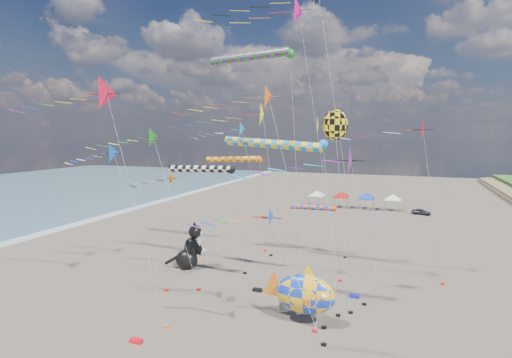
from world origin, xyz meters
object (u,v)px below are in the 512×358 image
object	(u,v)px
child_blue	(286,299)
parked_car	(421,212)
person_adult	(282,303)
fish_inflatable	(304,294)
child_green	(306,308)
cat_inflatable	(189,246)

from	to	relation	value
child_blue	parked_car	world-z (taller)	parked_car
person_adult	child_blue	bearing A→B (deg)	92.15
person_adult	fish_inflatable	bearing A→B (deg)	-33.23
fish_inflatable	child_green	distance (m)	2.49
fish_inflatable	parked_car	distance (m)	50.87
cat_inflatable	person_adult	xyz separation A→B (m)	(13.12, -7.19, -1.72)
cat_inflatable	parked_car	bearing A→B (deg)	34.91
parked_car	person_adult	bearing A→B (deg)	-178.35
person_adult	child_blue	distance (m)	1.84
cat_inflatable	fish_inflatable	size ratio (longest dim) A/B	0.81
child_blue	person_adult	bearing A→B (deg)	-121.60
child_green	parked_car	xyz separation A→B (m)	(10.42, 48.24, -0.01)
cat_inflatable	child_green	world-z (taller)	cat_inflatable
cat_inflatable	child_green	distance (m)	16.61
person_adult	child_green	xyz separation A→B (m)	(1.90, 0.39, -0.32)
person_adult	child_blue	size ratio (longest dim) A/B	1.84
fish_inflatable	child_blue	world-z (taller)	fish_inflatable
cat_inflatable	parked_car	distance (m)	48.67
person_adult	child_green	bearing A→B (deg)	6.99
cat_inflatable	child_green	xyz separation A→B (m)	(15.02, -6.80, -2.04)
cat_inflatable	person_adult	world-z (taller)	cat_inflatable
child_blue	parked_car	distance (m)	48.49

